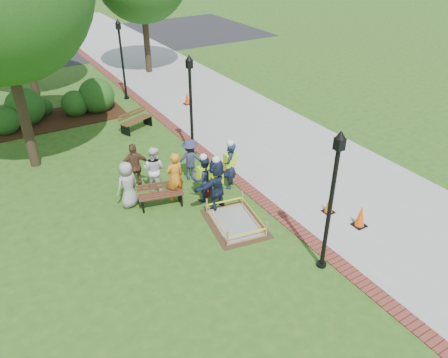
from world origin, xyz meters
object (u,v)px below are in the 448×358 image
wet_concrete_pad (235,218)px  lamp_near (332,193)px  hivis_worker_a (216,183)px  bench_near (161,200)px  hivis_worker_b (230,164)px  cone_front (361,216)px  hivis_worker_c (204,178)px

wet_concrete_pad → lamp_near: 3.88m
hivis_worker_a → bench_near: bearing=146.2°
lamp_near → hivis_worker_b: bearing=89.8°
lamp_near → cone_front: bearing=19.0°
bench_near → cone_front: bearing=-41.1°
wet_concrete_pad → bench_near: (-1.64, 2.20, 0.03)m
lamp_near → hivis_worker_c: (-1.22, 4.77, -1.57)m
wet_concrete_pad → hivis_worker_b: bearing=62.9°
bench_near → hivis_worker_c: hivis_worker_c is taller
hivis_worker_c → cone_front: bearing=-48.1°
wet_concrete_pad → hivis_worker_c: (-0.17, 1.79, 0.68)m
cone_front → hivis_worker_a: (-3.44, 3.32, 0.60)m
bench_near → hivis_worker_a: hivis_worker_a is taller
bench_near → hivis_worker_c: 1.65m
wet_concrete_pad → hivis_worker_b: 2.44m
hivis_worker_a → hivis_worker_c: bearing=100.3°
hivis_worker_a → lamp_near: bearing=-75.0°
wet_concrete_pad → lamp_near: size_ratio=0.60×
bench_near → hivis_worker_c: (1.47, -0.41, 0.65)m
wet_concrete_pad → bench_near: bench_near is taller
wet_concrete_pad → cone_front: (3.38, -2.18, 0.15)m
hivis_worker_a → cone_front: bearing=-44.0°
bench_near → hivis_worker_b: (2.70, -0.13, 0.69)m
bench_near → hivis_worker_a: (1.58, -1.06, 0.72)m
hivis_worker_a → hivis_worker_c: (-0.12, 0.65, -0.07)m
lamp_near → hivis_worker_c: size_ratio=2.32×
wet_concrete_pad → hivis_worker_b: hivis_worker_b is taller
bench_near → hivis_worker_c: bearing=-15.7°
hivis_worker_a → hivis_worker_c: size_ratio=1.09×
wet_concrete_pad → cone_front: 4.03m
cone_front → wet_concrete_pad: bearing=147.2°
hivis_worker_c → bench_near: bearing=164.3°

